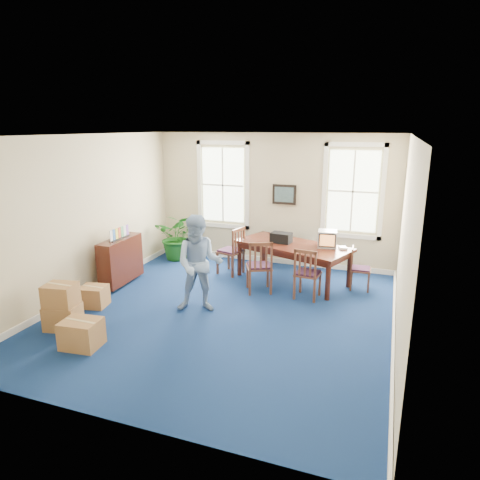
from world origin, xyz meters
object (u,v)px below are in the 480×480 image
(conference_table, at_px, (292,263))
(cardboard_boxes, at_px, (76,305))
(chair_near_left, at_px, (259,266))
(man, at_px, (199,264))
(crt_tv, at_px, (327,239))
(credenza, at_px, (121,263))
(potted_plant, at_px, (178,237))

(conference_table, bearing_deg, cardboard_boxes, -109.87)
(chair_near_left, bearing_deg, man, 34.72)
(conference_table, xyz_separation_m, man, (-1.26, -2.12, 0.49))
(crt_tv, bearing_deg, credenza, -166.86)
(crt_tv, xyz_separation_m, man, (-1.99, -2.18, -0.11))
(cardboard_boxes, bearing_deg, crt_tv, 43.94)
(crt_tv, relative_size, credenza, 0.35)
(conference_table, xyz_separation_m, crt_tv, (0.73, 0.06, 0.60))
(chair_near_left, height_order, credenza, chair_near_left)
(man, distance_m, cardboard_boxes, 2.22)
(crt_tv, distance_m, chair_near_left, 1.60)
(man, bearing_deg, cardboard_boxes, -159.28)
(chair_near_left, bearing_deg, credenza, -12.97)
(conference_table, relative_size, man, 1.36)
(potted_plant, bearing_deg, man, -55.31)
(conference_table, distance_m, potted_plant, 3.19)
(crt_tv, height_order, man, man)
(conference_table, distance_m, credenza, 3.74)
(cardboard_boxes, bearing_deg, credenza, 103.95)
(chair_near_left, bearing_deg, cardboard_boxes, 22.43)
(man, bearing_deg, credenza, 145.01)
(chair_near_left, bearing_deg, conference_table, -145.85)
(man, height_order, cardboard_boxes, man)
(potted_plant, xyz_separation_m, cardboard_boxes, (0.19, -4.07, -0.19))
(cardboard_boxes, bearing_deg, conference_table, 49.83)
(potted_plant, height_order, cardboard_boxes, potted_plant)
(chair_near_left, height_order, cardboard_boxes, chair_near_left)
(man, height_order, credenza, man)
(man, height_order, potted_plant, man)
(chair_near_left, height_order, man, man)
(conference_table, height_order, credenza, credenza)
(credenza, bearing_deg, crt_tv, 18.47)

